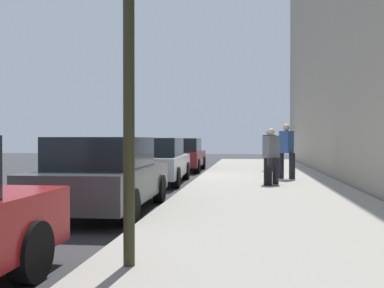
{
  "coord_description": "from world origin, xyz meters",
  "views": [
    {
      "loc": [
        -15.24,
        -2.76,
        1.48
      ],
      "look_at": [
        1.15,
        -0.64,
        1.29
      ],
      "focal_mm": 40.94,
      "sensor_mm": 36.0,
      "label": 1
    }
  ],
  "objects_px": {
    "pedestrian_grey_coat": "(271,154)",
    "parked_car_charcoal": "(106,175)",
    "rolling_suitcase": "(268,176)",
    "parked_car_silver": "(156,161)",
    "parked_car_maroon": "(182,155)",
    "pedestrian_blue_coat": "(286,149)",
    "pedestrian_black_coat": "(269,149)"
  },
  "relations": [
    {
      "from": "pedestrian_grey_coat",
      "to": "parked_car_charcoal",
      "type": "bearing_deg",
      "value": 142.73
    },
    {
      "from": "pedestrian_grey_coat",
      "to": "rolling_suitcase",
      "type": "bearing_deg",
      "value": 166.34
    },
    {
      "from": "parked_car_silver",
      "to": "parked_car_maroon",
      "type": "relative_size",
      "value": 1.07
    },
    {
      "from": "pedestrian_blue_coat",
      "to": "parked_car_maroon",
      "type": "bearing_deg",
      "value": 40.95
    },
    {
      "from": "parked_car_charcoal",
      "to": "pedestrian_blue_coat",
      "type": "relative_size",
      "value": 2.45
    },
    {
      "from": "pedestrian_black_coat",
      "to": "pedestrian_blue_coat",
      "type": "xyz_separation_m",
      "value": [
        -3.99,
        -0.39,
        0.06
      ]
    },
    {
      "from": "pedestrian_blue_coat",
      "to": "pedestrian_black_coat",
      "type": "bearing_deg",
      "value": 5.53
    },
    {
      "from": "parked_car_maroon",
      "to": "pedestrian_grey_coat",
      "type": "relative_size",
      "value": 2.64
    },
    {
      "from": "pedestrian_blue_coat",
      "to": "pedestrian_grey_coat",
      "type": "bearing_deg",
      "value": 161.3
    },
    {
      "from": "parked_car_charcoal",
      "to": "pedestrian_black_coat",
      "type": "relative_size",
      "value": 2.6
    },
    {
      "from": "parked_car_silver",
      "to": "pedestrian_blue_coat",
      "type": "relative_size",
      "value": 2.53
    },
    {
      "from": "parked_car_silver",
      "to": "pedestrian_grey_coat",
      "type": "bearing_deg",
      "value": -106.43
    },
    {
      "from": "parked_car_maroon",
      "to": "pedestrian_black_coat",
      "type": "bearing_deg",
      "value": -103.74
    },
    {
      "from": "parked_car_charcoal",
      "to": "pedestrian_blue_coat",
      "type": "height_order",
      "value": "pedestrian_blue_coat"
    },
    {
      "from": "parked_car_charcoal",
      "to": "parked_car_silver",
      "type": "relative_size",
      "value": 0.97
    },
    {
      "from": "pedestrian_black_coat",
      "to": "rolling_suitcase",
      "type": "height_order",
      "value": "pedestrian_black_coat"
    },
    {
      "from": "pedestrian_blue_coat",
      "to": "rolling_suitcase",
      "type": "height_order",
      "value": "pedestrian_blue_coat"
    },
    {
      "from": "parked_car_silver",
      "to": "pedestrian_blue_coat",
      "type": "height_order",
      "value": "pedestrian_blue_coat"
    },
    {
      "from": "parked_car_charcoal",
      "to": "rolling_suitcase",
      "type": "distance_m",
      "value": 5.41
    },
    {
      "from": "parked_car_charcoal",
      "to": "pedestrian_grey_coat",
      "type": "xyz_separation_m",
      "value": [
        4.64,
        -3.54,
        0.27
      ]
    },
    {
      "from": "parked_car_charcoal",
      "to": "pedestrian_grey_coat",
      "type": "relative_size",
      "value": 2.73
    },
    {
      "from": "parked_car_maroon",
      "to": "pedestrian_black_coat",
      "type": "relative_size",
      "value": 2.51
    },
    {
      "from": "parked_car_silver",
      "to": "parked_car_maroon",
      "type": "distance_m",
      "value": 5.61
    },
    {
      "from": "parked_car_silver",
      "to": "rolling_suitcase",
      "type": "height_order",
      "value": "parked_car_silver"
    },
    {
      "from": "pedestrian_blue_coat",
      "to": "pedestrian_grey_coat",
      "type": "xyz_separation_m",
      "value": [
        -1.76,
        0.6,
        -0.1
      ]
    },
    {
      "from": "pedestrian_black_coat",
      "to": "pedestrian_blue_coat",
      "type": "relative_size",
      "value": 0.94
    },
    {
      "from": "pedestrian_black_coat",
      "to": "pedestrian_grey_coat",
      "type": "xyz_separation_m",
      "value": [
        -5.75,
        0.21,
        -0.04
      ]
    },
    {
      "from": "parked_car_charcoal",
      "to": "parked_car_maroon",
      "type": "relative_size",
      "value": 1.04
    },
    {
      "from": "parked_car_silver",
      "to": "pedestrian_black_coat",
      "type": "relative_size",
      "value": 2.69
    },
    {
      "from": "parked_car_charcoal",
      "to": "pedestrian_black_coat",
      "type": "distance_m",
      "value": 11.06
    },
    {
      "from": "rolling_suitcase",
      "to": "parked_car_silver",
      "type": "bearing_deg",
      "value": 66.56
    },
    {
      "from": "pedestrian_black_coat",
      "to": "pedestrian_grey_coat",
      "type": "relative_size",
      "value": 1.05
    }
  ]
}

